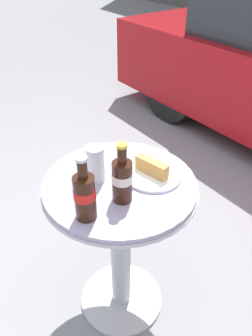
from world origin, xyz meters
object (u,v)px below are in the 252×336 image
bistro_table (120,228)px  lunch_plate_near (152,172)px  drinking_glass (95,165)px  cola_bottle_left (85,195)px  cola_bottle_right (122,179)px

bistro_table → lunch_plate_near: 0.29m
bistro_table → drinking_glass: drinking_glass is taller
cola_bottle_left → bistro_table: bearing=113.8°
cola_bottle_left → drinking_glass: size_ratio=1.63×
cola_bottle_left → cola_bottle_right: (-0.00, 0.14, -0.00)m
bistro_table → cola_bottle_left: bearing=-66.2°
drinking_glass → lunch_plate_near: (0.11, 0.18, -0.05)m
drinking_glass → cola_bottle_right: bearing=5.3°
drinking_glass → lunch_plate_near: size_ratio=0.64×
lunch_plate_near → cola_bottle_left: bearing=-82.5°
cola_bottle_left → cola_bottle_right: cola_bottle_left is taller
cola_bottle_left → cola_bottle_right: 0.14m
bistro_table → lunch_plate_near: bearing=70.2°
cola_bottle_left → lunch_plate_near: 0.32m
cola_bottle_left → lunch_plate_near: bearing=97.5°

